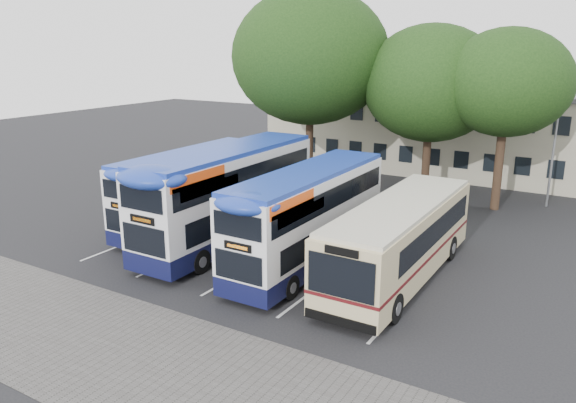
% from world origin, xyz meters
% --- Properties ---
extents(ground, '(120.00, 120.00, 0.00)m').
position_xyz_m(ground, '(0.00, 0.00, 0.00)').
color(ground, black).
rests_on(ground, ground).
extents(paving_strip, '(40.00, 6.00, 0.01)m').
position_xyz_m(paving_strip, '(-2.00, -5.00, 0.01)').
color(paving_strip, '#595654').
rests_on(paving_strip, ground).
extents(bay_lines, '(14.12, 11.00, 0.01)m').
position_xyz_m(bay_lines, '(-3.75, 5.00, 0.01)').
color(bay_lines, silver).
rests_on(bay_lines, ground).
extents(depot_building, '(32.40, 8.40, 6.20)m').
position_xyz_m(depot_building, '(0.00, 26.99, 3.15)').
color(depot_building, '#A59B85').
rests_on(depot_building, ground).
extents(lamp_post, '(0.25, 1.05, 9.06)m').
position_xyz_m(lamp_post, '(6.00, 19.97, 5.08)').
color(lamp_post, gray).
rests_on(lamp_post, ground).
extents(tree_left, '(10.17, 10.17, 12.96)m').
position_xyz_m(tree_left, '(-8.53, 16.68, 8.62)').
color(tree_left, black).
rests_on(tree_left, ground).
extents(tree_mid, '(8.35, 8.35, 10.67)m').
position_xyz_m(tree_mid, '(-1.05, 18.40, 7.11)').
color(tree_mid, black).
rests_on(tree_mid, ground).
extents(tree_right, '(7.11, 7.11, 10.39)m').
position_xyz_m(tree_right, '(3.44, 17.75, 7.35)').
color(tree_right, black).
rests_on(tree_right, ground).
extents(bus_dd_left, '(2.38, 9.80, 4.08)m').
position_xyz_m(bus_dd_left, '(-9.64, 5.99, 2.25)').
color(bus_dd_left, '#0F1239').
rests_on(bus_dd_left, ground).
extents(bus_dd_mid, '(2.73, 11.27, 4.70)m').
position_xyz_m(bus_dd_mid, '(-6.44, 4.99, 2.59)').
color(bus_dd_mid, '#0F1239').
rests_on(bus_dd_mid, ground).
extents(bus_dd_right, '(2.50, 10.31, 4.30)m').
position_xyz_m(bus_dd_right, '(-1.77, 4.49, 2.37)').
color(bus_dd_right, '#0F1239').
rests_on(bus_dd_right, ground).
extents(bus_single, '(2.81, 11.02, 3.29)m').
position_xyz_m(bus_single, '(2.17, 5.20, 1.86)').
color(bus_single, '#D2BE8C').
rests_on(bus_single, ground).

